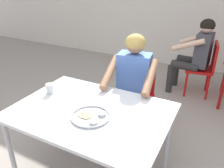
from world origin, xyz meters
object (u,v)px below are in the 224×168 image
object	(u,v)px
thali_tray	(91,116)
diner_foreground	(132,83)
table_foreground	(91,116)
chair_foreground	(136,95)
drinking_cup	(50,88)
chair_red_left	(205,65)
patron_background	(196,51)

from	to	relation	value
thali_tray	diner_foreground	world-z (taller)	diner_foreground
table_foreground	chair_foreground	size ratio (longest dim) A/B	1.61
table_foreground	drinking_cup	distance (m)	0.52
thali_tray	chair_red_left	distance (m)	2.36
drinking_cup	chair_red_left	world-z (taller)	chair_red_left
drinking_cup	chair_foreground	size ratio (longest dim) A/B	0.12
drinking_cup	patron_background	size ratio (longest dim) A/B	0.08
chair_foreground	chair_red_left	size ratio (longest dim) A/B	0.94
chair_foreground	table_foreground	bearing A→B (deg)	-94.72
thali_tray	drinking_cup	bearing A→B (deg)	163.29
table_foreground	chair_foreground	world-z (taller)	chair_foreground
thali_tray	patron_background	bearing A→B (deg)	78.80
chair_red_left	patron_background	bearing A→B (deg)	-174.08
chair_red_left	table_foreground	bearing A→B (deg)	-107.01
thali_tray	table_foreground	bearing A→B (deg)	124.08
table_foreground	thali_tray	distance (m)	0.13
table_foreground	chair_foreground	bearing A→B (deg)	85.28
drinking_cup	diner_foreground	distance (m)	0.83
table_foreground	diner_foreground	distance (m)	0.66
thali_tray	chair_foreground	bearing A→B (deg)	89.40
table_foreground	patron_background	world-z (taller)	patron_background
table_foreground	drinking_cup	xyz separation A→B (m)	(-0.50, 0.08, 0.11)
chair_red_left	patron_background	distance (m)	0.27
chair_red_left	chair_foreground	bearing A→B (deg)	-114.41
table_foreground	patron_background	distance (m)	2.22
thali_tray	chair_red_left	xyz separation A→B (m)	(0.60, 2.27, -0.24)
thali_tray	chair_foreground	distance (m)	0.99
drinking_cup	chair_foreground	world-z (taller)	drinking_cup
drinking_cup	chair_foreground	bearing A→B (deg)	54.24
thali_tray	chair_red_left	size ratio (longest dim) A/B	0.37
thali_tray	chair_foreground	size ratio (longest dim) A/B	0.39
chair_red_left	patron_background	size ratio (longest dim) A/B	0.72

